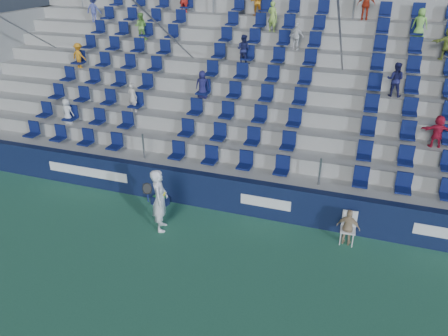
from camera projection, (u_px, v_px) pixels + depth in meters
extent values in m
plane|color=#317455|center=(183.00, 267.00, 11.76)|extent=(70.00, 70.00, 0.00)
cube|color=#101A3C|center=(222.00, 193.00, 14.16)|extent=(24.00, 0.30, 1.20)
cube|color=white|center=(87.00, 172.00, 15.48)|extent=(3.20, 0.02, 0.34)
cube|color=white|center=(265.00, 202.00, 13.58)|extent=(1.60, 0.02, 0.34)
cube|color=#979792|center=(227.00, 185.00, 14.65)|extent=(24.00, 0.85, 1.20)
cube|color=#979792|center=(235.00, 168.00, 15.26)|extent=(24.00, 0.85, 1.70)
cube|color=#979792|center=(242.00, 152.00, 15.87)|extent=(24.00, 0.85, 2.20)
cube|color=#979792|center=(249.00, 137.00, 16.48)|extent=(24.00, 0.85, 2.70)
cube|color=#979792|center=(255.00, 123.00, 17.09)|extent=(24.00, 0.85, 3.20)
cube|color=#979792|center=(261.00, 111.00, 17.70)|extent=(24.00, 0.85, 3.70)
cube|color=#979792|center=(266.00, 99.00, 18.31)|extent=(24.00, 0.85, 4.20)
cube|color=#979792|center=(271.00, 88.00, 18.92)|extent=(24.00, 0.85, 4.70)
cube|color=#979792|center=(276.00, 77.00, 19.53)|extent=(24.00, 0.85, 5.20)
cube|color=#979792|center=(280.00, 63.00, 19.88)|extent=(24.00, 0.50, 6.20)
cube|color=#979792|center=(7.00, 74.00, 20.10)|extent=(0.30, 7.65, 5.20)
cube|color=#0C174C|center=(227.00, 159.00, 14.23)|extent=(16.05, 0.50, 0.70)
cube|color=#0C174C|center=(235.00, 136.00, 14.73)|extent=(16.05, 0.50, 0.70)
cube|color=#0C174C|center=(243.00, 114.00, 15.23)|extent=(16.05, 0.50, 0.70)
cube|color=#0C174C|center=(250.00, 93.00, 15.73)|extent=(16.05, 0.50, 0.70)
cube|color=#0C174C|center=(257.00, 74.00, 16.23)|extent=(16.05, 0.50, 0.70)
cube|color=#0C174C|center=(263.00, 56.00, 16.73)|extent=(16.05, 0.50, 0.70)
cube|color=#0C174C|center=(269.00, 39.00, 17.23)|extent=(16.05, 0.50, 0.70)
cube|color=#0C174C|center=(274.00, 23.00, 17.73)|extent=(16.05, 0.50, 0.70)
cube|color=#0C174C|center=(279.00, 7.00, 18.22)|extent=(16.05, 0.50, 0.70)
cylinder|color=gray|center=(182.00, 47.00, 16.75)|extent=(0.06, 7.68, 4.55)
cylinder|color=gray|center=(342.00, 58.00, 15.00)|extent=(0.06, 7.68, 4.55)
cylinder|color=gray|center=(37.00, 37.00, 18.73)|extent=(0.06, 7.68, 4.55)
imported|color=red|center=(438.00, 131.00, 13.31)|extent=(0.98, 0.44, 1.02)
imported|color=red|center=(366.00, 5.00, 17.07)|extent=(0.68, 0.28, 1.16)
imported|color=beige|center=(133.00, 97.00, 16.36)|extent=(0.43, 0.32, 1.08)
imported|color=silver|center=(67.00, 111.00, 16.58)|extent=(0.50, 0.34, 0.98)
imported|color=#1A1A4F|center=(202.00, 85.00, 16.14)|extent=(0.58, 0.46, 1.04)
imported|color=#9AC950|center=(272.00, 17.00, 17.60)|extent=(0.49, 0.40, 1.18)
imported|color=white|center=(296.00, 37.00, 16.79)|extent=(0.64, 0.39, 1.01)
imported|color=#81CC51|center=(420.00, 24.00, 16.00)|extent=(0.59, 0.42, 1.12)
imported|color=navy|center=(243.00, 49.00, 16.82)|extent=(0.61, 0.51, 1.11)
imported|color=orange|center=(257.00, 1.00, 18.37)|extent=(0.64, 0.56, 1.13)
imported|color=#191B4C|center=(395.00, 79.00, 14.68)|extent=(0.61, 0.50, 1.15)
imported|color=#94AC45|center=(448.00, 43.00, 15.22)|extent=(1.11, 0.61, 1.14)
imported|color=#73B548|center=(141.00, 26.00, 18.73)|extent=(0.64, 0.55, 1.12)
imported|color=orange|center=(79.00, 56.00, 18.37)|extent=(0.71, 0.47, 1.03)
imported|color=#464E9A|center=(94.00, 9.00, 20.05)|extent=(0.75, 0.45, 1.15)
imported|color=white|center=(160.00, 200.00, 12.97)|extent=(0.70, 0.85, 2.00)
cylinder|color=navy|center=(148.00, 198.00, 12.75)|extent=(0.03, 0.03, 0.28)
torus|color=black|center=(147.00, 189.00, 12.62)|extent=(0.30, 0.17, 0.28)
plane|color=#262626|center=(147.00, 189.00, 12.62)|extent=(0.30, 0.16, 0.29)
sphere|color=yellow|center=(164.00, 195.00, 12.58)|extent=(0.07, 0.07, 0.07)
sphere|color=yellow|center=(165.00, 193.00, 12.62)|extent=(0.07, 0.07, 0.07)
cube|color=white|center=(348.00, 230.00, 12.54)|extent=(0.45, 0.45, 0.04)
cube|color=white|center=(350.00, 219.00, 12.60)|extent=(0.43, 0.06, 0.53)
cylinder|color=white|center=(340.00, 239.00, 12.55)|extent=(0.03, 0.03, 0.43)
cylinder|color=white|center=(353.00, 241.00, 12.45)|extent=(0.03, 0.03, 0.43)
cylinder|color=white|center=(341.00, 232.00, 12.84)|extent=(0.03, 0.03, 0.43)
cylinder|color=white|center=(353.00, 234.00, 12.74)|extent=(0.03, 0.03, 0.43)
imported|color=tan|center=(348.00, 227.00, 12.45)|extent=(0.69, 0.35, 1.13)
cube|color=#0F1639|center=(160.00, 200.00, 14.62)|extent=(0.61, 0.47, 0.29)
cube|color=#1E662D|center=(160.00, 199.00, 14.59)|extent=(0.49, 0.35, 0.18)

